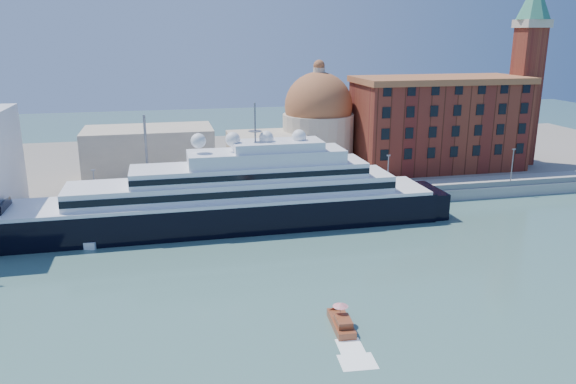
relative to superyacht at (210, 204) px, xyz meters
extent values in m
plane|color=#365E5B|center=(8.79, -23.00, -4.74)|extent=(400.00, 400.00, 0.00)
cube|color=gray|center=(8.79, 11.00, -3.49)|extent=(180.00, 10.00, 2.50)
cube|color=slate|center=(8.79, 52.00, -3.74)|extent=(260.00, 72.00, 2.00)
cube|color=slate|center=(8.79, 6.50, -1.64)|extent=(180.00, 0.10, 1.20)
cube|color=black|center=(2.50, 0.00, -2.44)|extent=(81.39, 12.52, 6.78)
cube|color=black|center=(43.19, 0.00, -2.65)|extent=(6.26, 11.48, 6.26)
cube|color=white|center=(2.50, 0.00, 1.21)|extent=(79.30, 12.73, 0.63)
cube|color=white|center=(4.59, 0.00, 3.09)|extent=(60.52, 10.43, 3.13)
cube|color=black|center=(4.59, -5.21, 3.09)|extent=(60.52, 0.15, 1.25)
cube|color=white|center=(7.72, 0.00, 6.01)|extent=(43.82, 9.39, 2.71)
cube|color=white|center=(10.85, 0.00, 8.62)|extent=(29.22, 8.35, 2.50)
cube|color=white|center=(12.93, 0.00, 10.71)|extent=(16.69, 7.30, 1.67)
cylinder|color=slate|center=(8.76, 0.00, 15.09)|extent=(0.31, 0.31, 7.30)
sphere|color=white|center=(-1.67, 0.00, 12.17)|extent=(2.71, 2.71, 2.71)
sphere|color=white|center=(4.59, 0.00, 12.17)|extent=(2.71, 2.71, 2.71)
sphere|color=white|center=(10.85, 0.00, 12.17)|extent=(2.71, 2.71, 2.71)
sphere|color=white|center=(17.11, 0.00, 12.17)|extent=(2.71, 2.71, 2.71)
cube|color=white|center=(-24.85, -3.57, -4.21)|extent=(11.10, 6.61, 1.40)
cube|color=white|center=(-23.18, -4.11, -3.07)|extent=(4.02, 3.18, 1.05)
cube|color=#652D16|center=(12.51, -41.02, -4.34)|extent=(2.78, 6.93, 1.13)
cube|color=#652D16|center=(12.42, -42.14, -3.38)|extent=(2.02, 2.96, 0.90)
cylinder|color=slate|center=(12.55, -40.45, -2.93)|extent=(0.07, 0.07, 1.81)
cone|color=red|center=(12.55, -40.45, -1.91)|extent=(2.03, 2.03, 0.45)
cube|color=maroon|center=(60.79, 29.00, 8.26)|extent=(42.00, 18.00, 22.00)
cube|color=#985632|center=(60.79, 29.00, 19.76)|extent=(43.00, 19.00, 1.50)
cube|color=maroon|center=(84.79, 29.00, 14.76)|extent=(6.00, 6.00, 35.00)
cube|color=beige|center=(84.79, 29.00, 33.26)|extent=(7.00, 7.00, 2.00)
cylinder|color=beige|center=(30.79, 35.00, 4.26)|extent=(18.00, 18.00, 14.00)
sphere|color=#985632|center=(30.79, 35.00, 13.26)|extent=(17.00, 17.00, 17.00)
cylinder|color=beige|center=(30.79, 35.00, 21.26)|extent=(3.00, 3.00, 3.00)
cube|color=beige|center=(16.79, 33.00, 2.26)|extent=(18.00, 14.00, 10.00)
cube|color=beige|center=(-11.21, 35.00, 3.26)|extent=(30.00, 16.00, 12.00)
cylinder|color=slate|center=(-21.21, 8.00, 1.76)|extent=(0.24, 0.24, 8.00)
cube|color=slate|center=(-21.21, 8.00, 5.86)|extent=(0.80, 0.30, 0.25)
cylinder|color=slate|center=(8.79, 8.00, 1.76)|extent=(0.24, 0.24, 8.00)
cube|color=slate|center=(8.79, 8.00, 5.86)|extent=(0.80, 0.30, 0.25)
cylinder|color=slate|center=(38.79, 8.00, 1.76)|extent=(0.24, 0.24, 8.00)
cube|color=slate|center=(38.79, 8.00, 5.86)|extent=(0.80, 0.30, 0.25)
cylinder|color=slate|center=(68.79, 8.00, 1.76)|extent=(0.24, 0.24, 8.00)
cube|color=slate|center=(68.79, 8.00, 5.86)|extent=(0.80, 0.30, 0.25)
cylinder|color=slate|center=(-11.21, 10.00, 6.76)|extent=(0.50, 0.50, 18.00)
camera|label=1|loc=(-8.01, -101.23, 30.83)|focal=35.00mm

